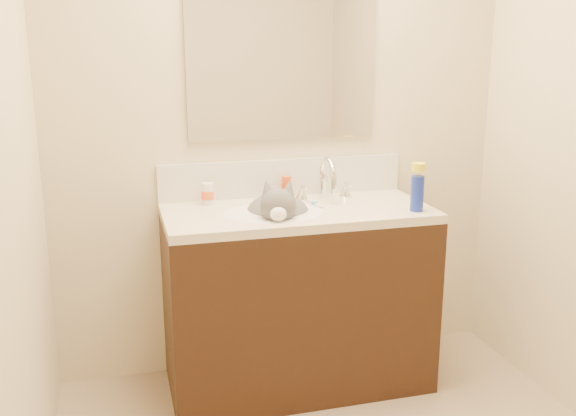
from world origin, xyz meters
TOP-DOWN VIEW (x-y plane):
  - room_shell at (0.00, 0.00)m, footprint 2.24×2.54m
  - vanity_cabinet at (0.00, 0.97)m, footprint 1.20×0.55m
  - counter_slab at (0.00, 0.97)m, footprint 1.20×0.55m
  - basin at (-0.12, 0.94)m, footprint 0.45×0.36m
  - faucet at (0.18, 1.11)m, footprint 0.28×0.20m
  - cat at (-0.09, 0.97)m, footprint 0.37×0.45m
  - backsplash at (0.00, 1.24)m, footprint 1.20×0.02m
  - mirror at (0.00, 1.24)m, footprint 0.90×0.02m
  - pill_bottle at (-0.38, 1.16)m, footprint 0.07×0.07m
  - pill_label at (-0.38, 1.16)m, footprint 0.07×0.07m
  - silver_jar at (-0.06, 1.17)m, footprint 0.06×0.06m
  - amber_bottle at (0.00, 1.19)m, footprint 0.05×0.05m
  - toothbrush at (0.09, 1.02)m, footprint 0.04×0.15m
  - toothbrush_head at (0.09, 1.02)m, footprint 0.02×0.04m
  - spray_can at (0.50, 0.80)m, footprint 0.08×0.08m
  - spray_cap at (0.50, 0.80)m, footprint 0.08×0.08m

SIDE VIEW (x-z plane):
  - vanity_cabinet at x=0.00m, z-range 0.00..0.82m
  - basin at x=-0.12m, z-range 0.72..0.86m
  - cat at x=-0.09m, z-range 0.67..1.00m
  - counter_slab at x=0.00m, z-range 0.82..0.86m
  - toothbrush at x=0.09m, z-range 0.86..0.87m
  - toothbrush_head at x=0.09m, z-range 0.86..0.88m
  - silver_jar at x=-0.06m, z-range 0.86..0.92m
  - pill_label at x=-0.38m, z-range 0.89..0.92m
  - pill_bottle at x=-0.38m, z-range 0.86..0.96m
  - amber_bottle at x=0.00m, z-range 0.86..0.97m
  - spray_can at x=0.50m, z-range 0.86..1.02m
  - faucet at x=0.18m, z-range 0.84..1.05m
  - backsplash at x=0.00m, z-range 0.86..1.04m
  - spray_cap at x=0.50m, z-range 1.04..1.08m
  - room_shell at x=0.00m, z-range 0.23..2.75m
  - mirror at x=0.00m, z-range 1.14..1.94m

